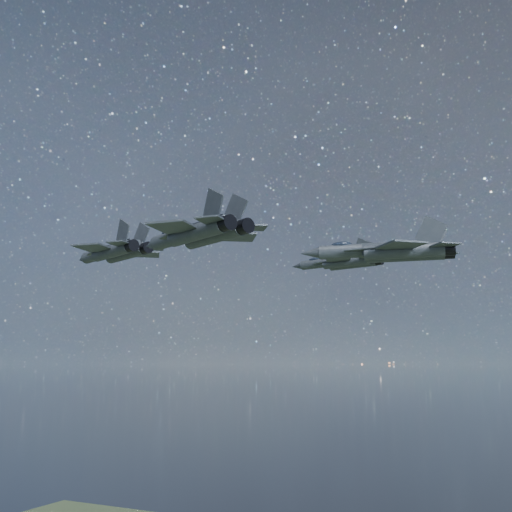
% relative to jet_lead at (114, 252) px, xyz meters
% --- Properties ---
extents(jet_lead, '(19.79, 13.07, 5.06)m').
position_rel_jet_lead_xyz_m(jet_lead, '(0.00, 0.00, 0.00)').
color(jet_lead, '#2E343A').
extents(jet_left, '(16.79, 11.51, 4.21)m').
position_rel_jet_lead_xyz_m(jet_left, '(27.51, 21.15, -0.35)').
color(jet_left, '#2E343A').
extents(jet_right, '(16.13, 10.57, 4.16)m').
position_rel_jet_lead_xyz_m(jet_right, '(27.85, -22.20, -4.38)').
color(jet_right, '#2E343A').
extents(jet_slot, '(18.38, 12.69, 4.61)m').
position_rel_jet_lead_xyz_m(jet_slot, '(40.28, -0.72, -3.39)').
color(jet_slot, '#2E343A').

